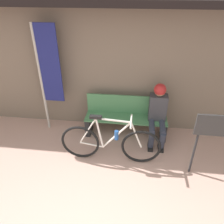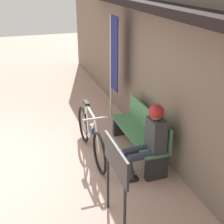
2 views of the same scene
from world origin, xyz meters
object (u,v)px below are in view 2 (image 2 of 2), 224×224
person_seated (150,136)px  bicycle (91,136)px  banner_pole (113,59)px  park_bench_near (140,134)px  signboard (116,167)px

person_seated → bicycle: bearing=-139.3°
bicycle → banner_pole: bearing=147.0°
park_bench_near → bicycle: size_ratio=0.93×
park_bench_near → signboard: bearing=-33.2°
person_seated → signboard: (0.86, -0.85, 0.18)m
person_seated → banner_pole: (-2.15, 0.14, 0.66)m
signboard → park_bench_near: bearing=146.8°
banner_pole → signboard: size_ratio=1.91×
person_seated → signboard: person_seated is taller
park_bench_near → signboard: (1.47, -0.96, 0.47)m
park_bench_near → signboard: signboard is taller
park_bench_near → signboard: size_ratio=1.43×
park_bench_near → bicycle: bicycle is taller
banner_pole → bicycle: bearing=-33.0°
bicycle → banner_pole: size_ratio=0.80×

